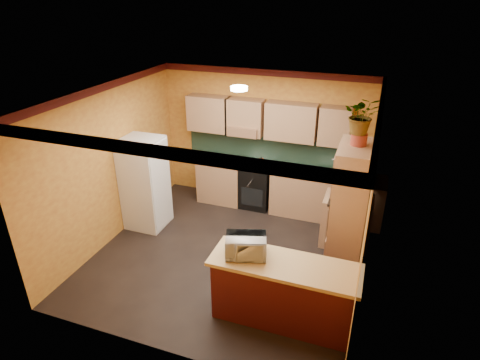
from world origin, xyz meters
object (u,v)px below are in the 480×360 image
fridge (145,183)px  base_cabinets_back (287,190)px  microwave (246,246)px  breakfast_bar (283,294)px  pantry (349,213)px  stove (256,185)px

fridge → base_cabinets_back: bearing=30.7°
microwave → breakfast_bar: bearing=-17.5°
breakfast_bar → pantry: bearing=64.4°
stove → breakfast_bar: bearing=-66.4°
breakfast_bar → stove: bearing=113.6°
pantry → microwave: size_ratio=4.09×
breakfast_bar → microwave: bearing=180.0°
fridge → microwave: fridge is taller
base_cabinets_back → fridge: bearing=-149.3°
breakfast_bar → microwave: 0.82m
fridge → breakfast_bar: fridge is taller
base_cabinets_back → pantry: pantry is taller
stove → microwave: microwave is taller
breakfast_bar → microwave: (-0.52, 0.00, 0.63)m
base_cabinets_back → microwave: bearing=-87.4°
stove → breakfast_bar: (1.27, -2.91, -0.02)m
stove → microwave: size_ratio=1.77×
base_cabinets_back → stove: bearing=-180.0°
fridge → microwave: size_ratio=3.31×
pantry → breakfast_bar: 1.59m
stove → pantry: (1.91, -1.59, 0.59)m
base_cabinets_back → pantry: bearing=-51.1°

